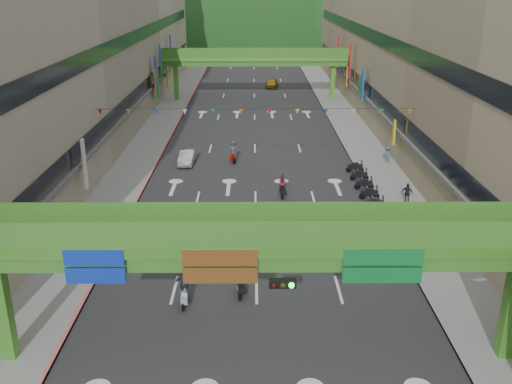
{
  "coord_description": "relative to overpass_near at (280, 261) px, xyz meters",
  "views": [
    {
      "loc": [
        -0.17,
        -15.35,
        15.89
      ],
      "look_at": [
        0.0,
        18.0,
        3.5
      ],
      "focal_mm": 40.0,
      "sensor_mm": 36.0,
      "label": 1
    }
  ],
  "objects": [
    {
      "name": "overpass_near",
      "position": [
        0.0,
        0.0,
        0.0
      ],
      "size": [
        28.0,
        12.27,
        7.1
      ],
      "color": "#4C9E2D",
      "rests_on": "ground"
    },
    {
      "name": "overpass_far",
      "position": [
        -0.93,
        59.62,
        0.2
      ],
      "size": [
        28.0,
        2.2,
        7.1
      ],
      "color": "#4C9E2D",
      "rests_on": "ground"
    },
    {
      "name": "curb_right",
      "position": [
        8.17,
        44.62,
        -5.12
      ],
      "size": [
        0.2,
        140.0,
        0.18
      ],
      "primitive_type": "cube",
      "color": "gray",
      "rests_on": "ground"
    },
    {
      "name": "sidewalk_left",
      "position": [
        -11.93,
        44.62,
        -5.13
      ],
      "size": [
        4.0,
        140.0,
        0.15
      ],
      "primitive_type": "cube",
      "color": "gray",
      "rests_on": "ground"
    },
    {
      "name": "road_slab",
      "position": [
        -0.93,
        44.62,
        -5.2
      ],
      "size": [
        18.0,
        140.0,
        0.02
      ],
      "primitive_type": "cube",
      "color": "#28282B",
      "rests_on": "ground"
    },
    {
      "name": "scooter_rider_left",
      "position": [
        -4.68,
        5.12,
        -4.15
      ],
      "size": [
        1.06,
        1.6,
        2.1
      ],
      "color": "gray",
      "rests_on": "ground"
    },
    {
      "name": "car_silver",
      "position": [
        -7.2,
        29.62,
        -4.59
      ],
      "size": [
        1.44,
        3.81,
        1.24
      ],
      "primitive_type": "imported",
      "rotation": [
        0.0,
        0.0,
        -0.03
      ],
      "color": "#BABBC2",
      "rests_on": "ground"
    },
    {
      "name": "curb_left",
      "position": [
        -10.03,
        44.62,
        -5.12
      ],
      "size": [
        0.2,
        140.0,
        0.18
      ],
      "primitive_type": "cube",
      "color": "#CC5959",
      "rests_on": "ground"
    },
    {
      "name": "pedestrian_blue",
      "position": [
        11.27,
        29.49,
        -4.44
      ],
      "size": [
        0.78,
        0.56,
        1.54
      ],
      "primitive_type": "imported",
      "rotation": [
        0.0,
        0.0,
        3.29
      ],
      "color": "#344F66",
      "rests_on": "ground"
    },
    {
      "name": "car_yellow",
      "position": [
        1.85,
        69.4,
        -4.5
      ],
      "size": [
        2.12,
        4.3,
        1.41
      ],
      "primitive_type": "imported",
      "rotation": [
        0.0,
        0.0,
        -0.11
      ],
      "color": "#BB921A",
      "rests_on": "ground"
    },
    {
      "name": "scooter_rider_far",
      "position": [
        -2.96,
        29.96,
        -4.17
      ],
      "size": [
        0.93,
        1.58,
        2.05
      ],
      "color": "#770800",
      "rests_on": "ground"
    },
    {
      "name": "scooter_rider_near",
      "position": [
        -1.77,
        6.12,
        -4.16
      ],
      "size": [
        0.73,
        1.6,
        2.2
      ],
      "color": "black",
      "rests_on": "ground"
    },
    {
      "name": "bunting_string",
      "position": [
        -0.93,
        24.62,
        0.75
      ],
      "size": [
        26.0,
        0.36,
        0.47
      ],
      "color": "black",
      "rests_on": "ground"
    },
    {
      "name": "sidewalk_right",
      "position": [
        10.07,
        44.62,
        -5.13
      ],
      "size": [
        4.0,
        140.0,
        0.15
      ],
      "primitive_type": "cube",
      "color": "gray",
      "rests_on": "ground"
    },
    {
      "name": "pedestrian_dark",
      "position": [
        10.43,
        19.2,
        -4.42
      ],
      "size": [
        0.98,
        0.83,
        1.57
      ],
      "primitive_type": "imported",
      "rotation": [
        0.0,
        0.0,
        -0.59
      ],
      "color": "black",
      "rests_on": "ground"
    },
    {
      "name": "pedestrian_red",
      "position": [
        8.87,
        13.89,
        -4.45
      ],
      "size": [
        0.81,
        0.67,
        1.52
      ],
      "primitive_type": "imported",
      "rotation": [
        0.0,
        0.0,
        -0.14
      ],
      "color": "#A83A1D",
      "rests_on": "ground"
    },
    {
      "name": "building_row_right",
      "position": [
        18.0,
        44.62,
        4.25
      ],
      "size": [
        12.8,
        95.0,
        19.0
      ],
      "color": "gray",
      "rests_on": "ground"
    },
    {
      "name": "hill_right",
      "position": [
        24.07,
        174.62,
        -5.21
      ],
      "size": [
        208.0,
        176.0,
        128.0
      ],
      "primitive_type": "ellipsoid",
      "color": "#1C4419",
      "rests_on": "ground"
    },
    {
      "name": "hill_left",
      "position": [
        -15.93,
        154.62,
        -5.21
      ],
      "size": [
        168.0,
        140.0,
        112.0
      ],
      "primitive_type": "ellipsoid",
      "color": "#1C4419",
      "rests_on": "ground"
    },
    {
      "name": "building_row_left",
      "position": [
        -19.86,
        44.62,
        4.25
      ],
      "size": [
        12.8,
        95.0,
        19.0
      ],
      "color": "#9E937F",
      "rests_on": "ground"
    },
    {
      "name": "parked_scooter_row",
      "position": [
        7.87,
        22.57,
        -4.68
      ],
      "size": [
        1.6,
        9.35,
        1.08
      ],
      "color": "black",
      "rests_on": "ground"
    },
    {
      "name": "scooter_rider_mid",
      "position": [
        1.19,
        20.92,
        -4.26
      ],
      "size": [
        0.82,
        1.6,
        1.87
      ],
      "color": "black",
      "rests_on": "ground"
    }
  ]
}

